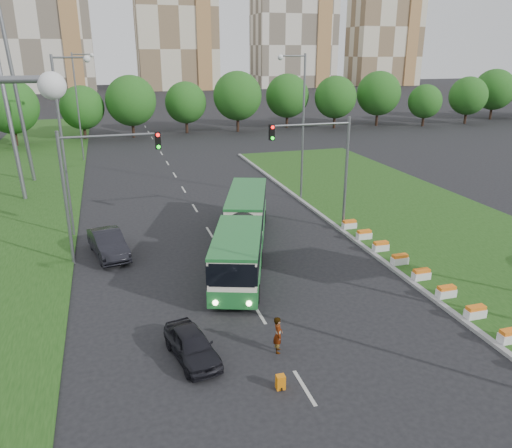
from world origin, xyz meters
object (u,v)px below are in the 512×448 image
object	(u,v)px
traffic_mast_median	(326,157)
car_left_near	(192,345)
traffic_mast_left	(92,176)
pedestrian	(278,335)
articulated_bus	(239,230)
shopping_trolley	(281,382)
car_left_far	(108,243)

from	to	relation	value
traffic_mast_median	car_left_near	world-z (taller)	traffic_mast_median
traffic_mast_left	pedestrian	distance (m)	15.03
pedestrian	articulated_bus	bearing A→B (deg)	9.80
traffic_mast_left	shopping_trolley	world-z (taller)	traffic_mast_left
traffic_mast_median	shopping_trolley	bearing A→B (deg)	-118.81
traffic_mast_median	pedestrian	bearing A→B (deg)	-120.73
traffic_mast_left	articulated_bus	world-z (taller)	traffic_mast_left
articulated_bus	traffic_mast_median	bearing A→B (deg)	38.67
traffic_mast_median	shopping_trolley	size ratio (longest dim) A/B	13.80
articulated_bus	pedestrian	world-z (taller)	articulated_bus
traffic_mast_left	articulated_bus	size ratio (longest dim) A/B	0.51
traffic_mast_left	articulated_bus	bearing A→B (deg)	-9.48
car_left_near	shopping_trolley	distance (m)	4.13
articulated_bus	pedestrian	xyz separation A→B (m)	(-1.21, -11.00, -0.77)
articulated_bus	shopping_trolley	size ratio (longest dim) A/B	27.27
car_left_far	shopping_trolley	xyz separation A→B (m)	(6.02, -15.47, -0.52)
car_left_near	shopping_trolley	bearing A→B (deg)	-56.74
car_left_near	articulated_bus	bearing A→B (deg)	53.99
traffic_mast_median	traffic_mast_left	bearing A→B (deg)	-176.23
traffic_mast_left	shopping_trolley	xyz separation A→B (m)	(6.48, -14.78, -5.06)
pedestrian	traffic_mast_median	bearing A→B (deg)	-14.65
articulated_bus	shopping_trolley	xyz separation A→B (m)	(-1.92, -13.38, -1.31)
traffic_mast_median	traffic_mast_left	distance (m)	15.19
car_left_far	pedestrian	xyz separation A→B (m)	(6.73, -13.09, 0.02)
pedestrian	shopping_trolley	world-z (taller)	pedestrian
traffic_mast_left	pedestrian	world-z (taller)	traffic_mast_left
articulated_bus	car_left_near	bearing A→B (deg)	-95.63
car_left_far	car_left_near	bearing A→B (deg)	-87.86
traffic_mast_median	shopping_trolley	world-z (taller)	traffic_mast_median
traffic_mast_left	car_left_far	world-z (taller)	traffic_mast_left
traffic_mast_median	car_left_far	bearing A→B (deg)	-178.79
car_left_near	pedestrian	bearing A→B (deg)	-20.00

